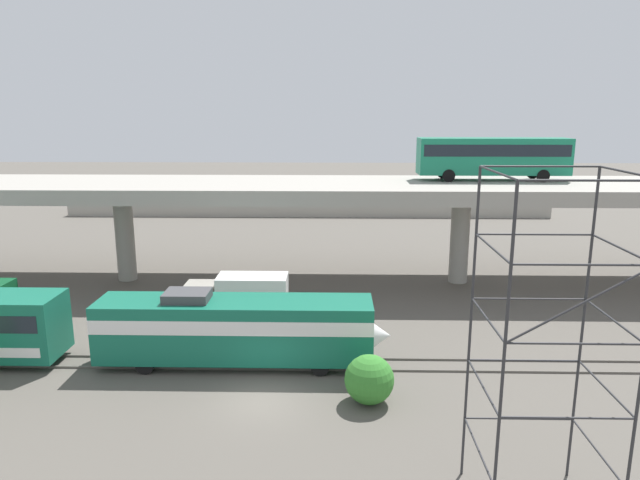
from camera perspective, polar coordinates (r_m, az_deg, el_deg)
The scene contains 18 objects.
ground_plane at distance 28.79m, azimuth -5.80°, elevation -15.60°, with size 260.00×260.00×0.00m, color #565149.
rail_strip_near at distance 31.67m, azimuth -5.06°, elevation -12.70°, with size 110.00×0.12×0.12m, color #59544C.
rail_strip_far at distance 32.97m, azimuth -4.78°, elevation -11.62°, with size 110.00×0.12×0.12m, color #59544C.
train_locomotive at distance 31.63m, azimuth -7.12°, elevation -8.58°, with size 15.89×3.04×4.18m.
highway_overpass at distance 45.69m, azimuth -2.95°, elevation 4.81°, with size 96.00×10.35×8.12m.
transit_bus_on_overpass at distance 48.66m, azimuth 16.84°, elevation 8.13°, with size 12.00×2.68×3.40m.
service_truck_east at distance 38.52m, azimuth -8.02°, elevation -5.54°, with size 6.80×2.46×3.04m.
scaffolding_tower at distance 20.20m, azimuth 21.84°, elevation -9.36°, with size 4.12×4.12×11.87m.
pier_parking_lot at distance 81.23m, azimuth -1.08°, elevation 3.62°, with size 63.37×13.08×1.52m, color #9E998E.
parked_car_0 at distance 84.64m, azimuth -9.33°, elevation 4.88°, with size 4.48×1.97×1.50m.
parked_car_1 at distance 77.81m, azimuth 2.73°, elevation 4.35°, with size 4.63×1.83×1.50m.
parked_car_2 at distance 85.49m, azimuth -16.88°, elevation 4.57°, with size 4.70×1.89×1.50m.
parked_car_3 at distance 81.48m, azimuth -3.23°, elevation 4.72°, with size 4.57×1.99×1.50m.
parked_car_4 at distance 82.21m, azimuth 9.77°, elevation 4.63°, with size 4.11×2.00×1.50m.
parked_car_5 at distance 78.52m, azimuth -3.76°, elevation 4.41°, with size 4.28×1.82×1.50m.
parked_car_6 at distance 84.07m, azimuth 6.46°, elevation 4.91°, with size 4.10×1.87×1.50m.
harbor_water at distance 104.08m, azimuth -0.55°, elevation 5.22°, with size 140.00×36.00×0.01m, color navy.
shrub_right at distance 28.02m, azimuth 4.93°, elevation -13.69°, with size 2.37×2.37×2.37m, color #347F2C.
Camera 1 is at (3.39, -25.13, 13.64)m, focal length 32.10 mm.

